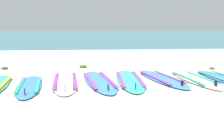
# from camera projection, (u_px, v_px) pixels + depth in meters

# --- Properties ---
(ground_plane) EXTENTS (80.00, 80.00, 0.00)m
(ground_plane) POSITION_uv_depth(u_px,v_px,m) (129.00, 85.00, 5.48)
(ground_plane) COLOR #C1B599
(sea) EXTENTS (80.00, 60.00, 0.10)m
(sea) POSITION_uv_depth(u_px,v_px,m) (97.00, 34.00, 41.22)
(sea) COLOR teal
(sea) RESTS_ON ground
(wave_foam_strip) EXTENTS (80.00, 0.77, 0.11)m
(wave_foam_strip) POSITION_uv_depth(u_px,v_px,m) (109.00, 52.00, 12.13)
(wave_foam_strip) COLOR white
(wave_foam_strip) RESTS_ON ground
(surfboard_1) EXTENTS (0.85, 2.18, 0.18)m
(surfboard_1) POSITION_uv_depth(u_px,v_px,m) (29.00, 86.00, 5.26)
(surfboard_1) COLOR #3875CC
(surfboard_1) RESTS_ON ground
(surfboard_2) EXTENTS (0.85, 2.48, 0.18)m
(surfboard_2) POSITION_uv_depth(u_px,v_px,m) (65.00, 82.00, 5.64)
(surfboard_2) COLOR white
(surfboard_2) RESTS_ON ground
(surfboard_3) EXTENTS (1.04, 2.57, 0.18)m
(surfboard_3) POSITION_uv_depth(u_px,v_px,m) (99.00, 81.00, 5.72)
(surfboard_3) COLOR #3875CC
(surfboard_3) RESTS_ON ground
(surfboard_4) EXTENTS (0.67, 2.49, 0.18)m
(surfboard_4) POSITION_uv_depth(u_px,v_px,m) (129.00, 80.00, 5.83)
(surfboard_4) COLOR #2DB793
(surfboard_4) RESTS_ON ground
(surfboard_5) EXTENTS (1.06, 2.38, 0.18)m
(surfboard_5) POSITION_uv_depth(u_px,v_px,m) (162.00, 78.00, 5.99)
(surfboard_5) COLOR #3875CC
(surfboard_5) RESTS_ON ground
(surfboard_6) EXTENTS (0.81, 2.26, 0.18)m
(surfboard_6) POSITION_uv_depth(u_px,v_px,m) (194.00, 79.00, 5.93)
(surfboard_6) COLOR silver
(surfboard_6) RESTS_ON ground
(surfboard_7) EXTENTS (0.78, 2.29, 0.18)m
(surfboard_7) POSITION_uv_depth(u_px,v_px,m) (223.00, 78.00, 5.98)
(surfboard_7) COLOR #3875CC
(surfboard_7) RESTS_ON ground
(seaweed_clump_near_shoreline) EXTENTS (0.21, 0.17, 0.07)m
(seaweed_clump_near_shoreline) POSITION_uv_depth(u_px,v_px,m) (5.00, 68.00, 7.46)
(seaweed_clump_near_shoreline) COLOR #2D381E
(seaweed_clump_near_shoreline) RESTS_ON ground
(seaweed_clump_mid_sand) EXTENTS (0.25, 0.20, 0.09)m
(seaweed_clump_mid_sand) POSITION_uv_depth(u_px,v_px,m) (83.00, 66.00, 7.73)
(seaweed_clump_mid_sand) COLOR #384723
(seaweed_clump_mid_sand) RESTS_ON ground
(seaweed_clump_by_the_boards) EXTENTS (0.18, 0.15, 0.06)m
(seaweed_clump_by_the_boards) POSITION_uv_depth(u_px,v_px,m) (212.00, 68.00, 7.47)
(seaweed_clump_by_the_boards) COLOR #384723
(seaweed_clump_by_the_boards) RESTS_ON ground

